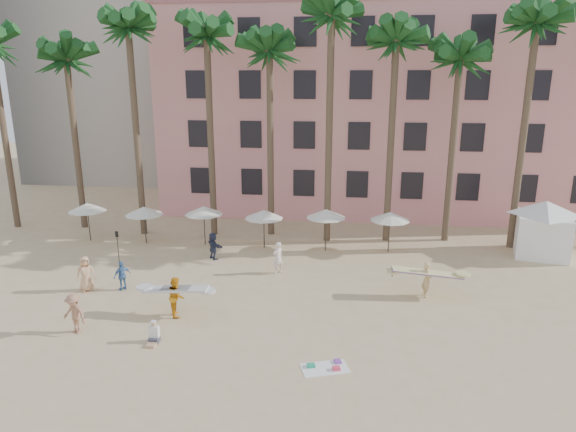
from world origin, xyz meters
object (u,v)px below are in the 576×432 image
(cabana, at_px, (544,223))
(carrier_white, at_px, (176,295))
(carrier_yellow, at_px, (427,277))
(pink_hotel, at_px, (382,110))

(cabana, distance_m, carrier_white, 22.62)
(cabana, xyz_separation_m, carrier_white, (-19.87, -10.74, -1.06))
(cabana, distance_m, carrier_yellow, 10.77)
(carrier_yellow, bearing_deg, pink_hotel, 94.11)
(carrier_yellow, height_order, carrier_white, carrier_white)
(carrier_yellow, xyz_separation_m, carrier_white, (-11.92, -3.55, -0.04))
(cabana, bearing_deg, carrier_yellow, -137.90)
(carrier_yellow, distance_m, carrier_white, 12.44)
(pink_hotel, bearing_deg, carrier_white, -113.90)
(cabana, height_order, carrier_white, cabana)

